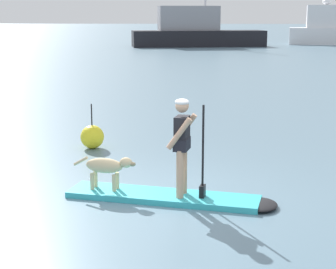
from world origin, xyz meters
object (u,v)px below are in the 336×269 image
object	(u,v)px
moored_boat_far_port	(195,32)
moored_boat_port	(329,30)
person_paddler	(183,140)
marker_buoy	(92,137)
dog	(107,167)
paddleboard	(176,198)

from	to	relation	value
moored_boat_far_port	moored_boat_port	world-z (taller)	moored_boat_far_port
person_paddler	marker_buoy	distance (m)	4.32
dog	moored_boat_far_port	world-z (taller)	moored_boat_far_port
moored_boat_far_port	marker_buoy	size ratio (longest dim) A/B	12.86
moored_boat_port	marker_buoy	bearing A→B (deg)	-106.70
paddleboard	moored_boat_far_port	size ratio (longest dim) A/B	0.27
person_paddler	moored_boat_port	bearing A→B (deg)	76.73
person_paddler	moored_boat_far_port	size ratio (longest dim) A/B	0.12
moored_boat_far_port	dog	bearing A→B (deg)	-89.60
paddleboard	dog	size ratio (longest dim) A/B	3.19
moored_boat_far_port	moored_boat_port	bearing A→B (deg)	21.27
dog	marker_buoy	world-z (taller)	marker_buoy
moored_boat_port	marker_buoy	xyz separation A→B (m)	(-14.72, -49.06, -1.25)
paddleboard	moored_boat_port	size ratio (longest dim) A/B	0.40
dog	moored_boat_far_port	xyz separation A→B (m)	(-0.33, 46.95, 0.96)
person_paddler	moored_boat_port	distance (m)	54.08
person_paddler	dog	distance (m)	1.43
moored_boat_far_port	paddleboard	bearing A→B (deg)	-88.15
moored_boat_far_port	marker_buoy	bearing A→B (deg)	-90.89
paddleboard	moored_boat_port	bearing A→B (deg)	76.61
person_paddler	moored_boat_far_port	distance (m)	47.20
paddleboard	person_paddler	distance (m)	0.99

